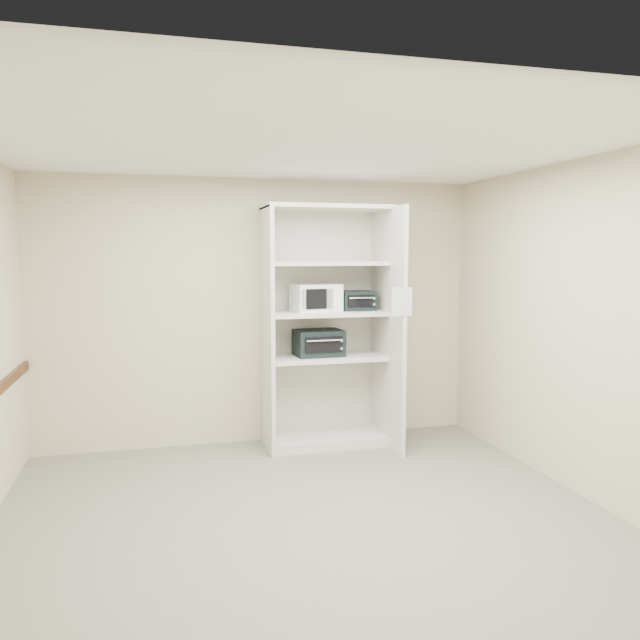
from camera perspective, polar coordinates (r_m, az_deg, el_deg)
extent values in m
cube|color=#6B675B|center=(4.85, -1.30, -17.57)|extent=(4.50, 4.00, 0.01)
cube|color=white|center=(4.51, -1.38, 15.72)|extent=(4.50, 4.00, 0.01)
cube|color=beige|center=(6.43, -5.49, 0.74)|extent=(4.50, 0.02, 2.70)
cube|color=beige|center=(2.61, 9.04, -7.18)|extent=(4.50, 0.02, 2.70)
cube|color=beige|center=(5.46, 22.29, -0.64)|extent=(0.02, 4.00, 2.70)
cube|color=beige|center=(6.14, -4.81, -0.92)|extent=(0.04, 0.60, 2.40)
cube|color=beige|center=(6.31, 6.22, -0.74)|extent=(0.04, 0.90, 2.40)
cube|color=beige|center=(6.56, -0.11, -0.45)|extent=(1.24, 0.02, 2.40)
cube|color=beige|center=(6.52, 0.54, -10.81)|extent=(1.16, 0.56, 0.10)
cube|color=beige|center=(6.33, 0.55, -3.43)|extent=(1.16, 0.56, 0.04)
cube|color=beige|center=(6.27, 0.55, 0.63)|extent=(1.16, 0.56, 0.04)
cube|color=beige|center=(6.24, 0.56, 5.20)|extent=(1.16, 0.56, 0.04)
cube|color=beige|center=(6.26, 0.56, 10.24)|extent=(1.24, 0.60, 0.04)
cube|color=white|center=(6.26, -0.39, 2.06)|extent=(0.49, 0.39, 0.27)
cube|color=black|center=(6.39, 3.43, 1.79)|extent=(0.34, 0.26, 0.20)
cube|color=black|center=(6.30, -0.14, -2.09)|extent=(0.48, 0.37, 0.26)
cube|color=white|center=(5.85, 7.50, 1.66)|extent=(0.20, 0.02, 0.26)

